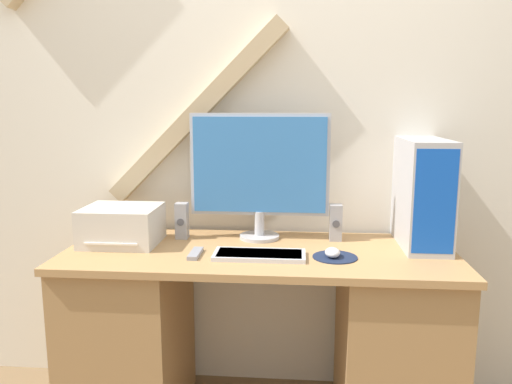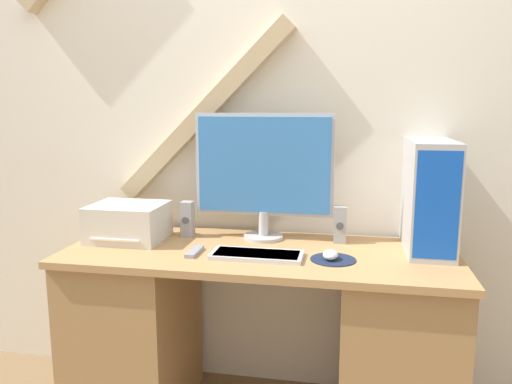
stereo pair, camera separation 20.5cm
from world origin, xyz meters
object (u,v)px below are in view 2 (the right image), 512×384
at_px(speaker_left, 187,219).
at_px(remote_control, 195,252).
at_px(keyboard, 257,255).
at_px(speaker_right, 340,225).
at_px(computer_tower, 429,196).
at_px(printer, 128,222).
at_px(monitor, 264,169).
at_px(mouse, 330,255).

distance_m(speaker_left, remote_control, 0.29).
bearing_deg(keyboard, speaker_right, 41.15).
xyz_separation_m(computer_tower, remote_control, (-0.94, -0.24, -0.22)).
relative_size(printer, speaker_right, 1.96).
xyz_separation_m(monitor, speaker_left, (-0.35, -0.03, -0.24)).
bearing_deg(remote_control, printer, 157.50).
distance_m(printer, speaker_left, 0.27).
bearing_deg(remote_control, mouse, 1.50).
distance_m(keyboard, speaker_left, 0.46).
distance_m(mouse, remote_control, 0.55).
distance_m(computer_tower, speaker_right, 0.39).
relative_size(monitor, remote_control, 4.29).
relative_size(keyboard, mouse, 4.36).
bearing_deg(speaker_right, mouse, -96.40).
relative_size(monitor, keyboard, 1.70).
height_order(computer_tower, printer, computer_tower).
bearing_deg(printer, mouse, -8.34).
bearing_deg(speaker_right, printer, -172.07).
height_order(printer, remote_control, printer).
height_order(speaker_right, remote_control, speaker_right).
height_order(monitor, mouse, monitor).
bearing_deg(monitor, computer_tower, -3.44).
distance_m(keyboard, computer_tower, 0.76).
relative_size(monitor, printer, 1.94).
xyz_separation_m(mouse, speaker_left, (-0.67, 0.24, 0.06)).
relative_size(monitor, speaker_right, 3.80).
distance_m(monitor, speaker_left, 0.43).
distance_m(monitor, computer_tower, 0.71).
distance_m(keyboard, mouse, 0.29).
xyz_separation_m(keyboard, speaker_right, (0.32, 0.28, 0.07)).
xyz_separation_m(computer_tower, speaker_right, (-0.36, 0.03, -0.15)).
relative_size(mouse, remote_control, 0.58).
bearing_deg(computer_tower, remote_control, -165.51).
height_order(keyboard, printer, printer).
relative_size(computer_tower, printer, 1.43).
distance_m(printer, remote_control, 0.39).
xyz_separation_m(keyboard, mouse, (0.29, 0.02, 0.01)).
xyz_separation_m(printer, remote_control, (0.36, -0.15, -0.07)).
bearing_deg(keyboard, speaker_left, 145.60).
distance_m(speaker_right, remote_control, 0.65).
height_order(keyboard, speaker_left, speaker_left).
distance_m(monitor, speaker_right, 0.42).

